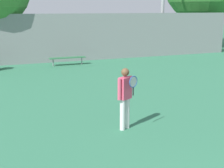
{
  "coord_description": "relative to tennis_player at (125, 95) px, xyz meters",
  "views": [
    {
      "loc": [
        -3.36,
        -1.92,
        3.2
      ],
      "look_at": [
        -0.09,
        6.6,
        0.98
      ],
      "focal_mm": 50.0,
      "sensor_mm": 36.0,
      "label": 1
    }
  ],
  "objects": [
    {
      "name": "tennis_player",
      "position": [
        0.0,
        0.0,
        0.0
      ],
      "size": [
        0.52,
        0.49,
        1.68
      ],
      "rotation": [
        0.0,
        0.0,
        0.45
      ],
      "color": "silver",
      "rests_on": "ground_plane"
    },
    {
      "name": "bench_courtside_far",
      "position": [
        0.79,
        10.2,
        -0.53
      ],
      "size": [
        2.1,
        0.4,
        0.46
      ],
      "color": "#28663D",
      "rests_on": "ground_plane"
    },
    {
      "name": "back_fence",
      "position": [
        0.18,
        11.47,
        0.5
      ],
      "size": [
        25.24,
        0.06,
        2.9
      ],
      "color": "gray",
      "rests_on": "ground_plane"
    }
  ]
}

